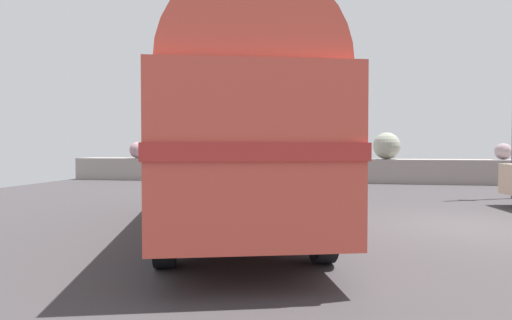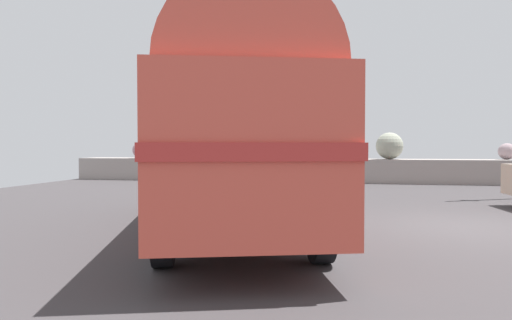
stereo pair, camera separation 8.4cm
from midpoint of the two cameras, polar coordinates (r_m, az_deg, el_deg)
The scene contains 3 objects.
ground at distance 10.53m, azimuth 24.97°, elevation -7.62°, with size 32.00×26.00×0.02m.
breakwater at distance 22.05m, azimuth 17.63°, elevation -1.07°, with size 31.36×1.99×2.33m.
vintage_coach at distance 9.00m, azimuth -2.54°, elevation 4.02°, with size 4.77×8.91×3.70m.
Camera 2 is at (-2.50, -10.07, 1.68)m, focal length 32.08 mm.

